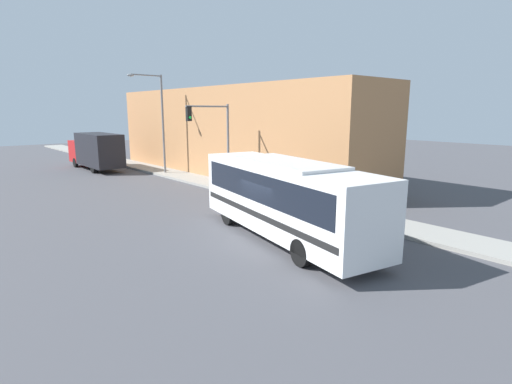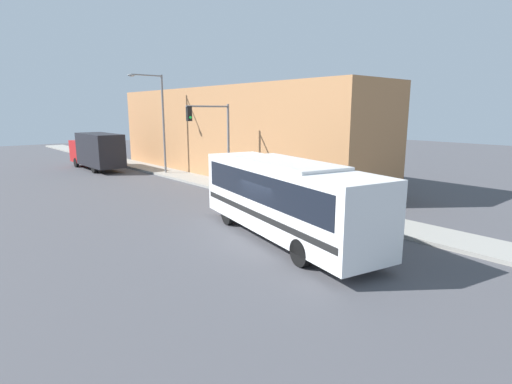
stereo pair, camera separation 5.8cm
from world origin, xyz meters
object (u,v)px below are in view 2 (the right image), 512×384
Objects in this scene: traffic_light_pole at (215,132)px; street_lamp at (159,116)px; city_bus at (285,195)px; fire_hydrant at (299,199)px; pedestrian_near_corner at (247,179)px; delivery_truck at (97,150)px; pedestrian_mid_block at (273,181)px.

street_lamp is (0.81, 9.19, 0.95)m from traffic_light_pole.
traffic_light_pole reaches higher than city_bus.
fire_hydrant is 0.47× the size of pedestrian_near_corner.
city_bus is 10.85m from traffic_light_pole.
traffic_light_pole is at bearing -95.02° from street_lamp.
street_lamp is (3.01, -6.79, 3.17)m from delivery_truck.
city_bus is at bearing -130.08° from pedestrian_mid_block.
delivery_truck reaches higher than pedestrian_mid_block.
traffic_light_pole is 3.70m from pedestrian_near_corner.
city_bus is 1.26× the size of delivery_truck.
delivery_truck is 17.87m from pedestrian_near_corner.
pedestrian_near_corner is at bearing -86.42° from street_lamp.
pedestrian_mid_block is at bearing 72.13° from fire_hydrant.
pedestrian_near_corner is (1.48, -1.49, -3.05)m from traffic_light_pole.
street_lamp is at bearing -66.09° from delivery_truck.
traffic_light_pole reaches higher than pedestrian_mid_block.
delivery_truck is 19.93m from pedestrian_mid_block.
pedestrian_near_corner is (5.02, 8.55, -0.97)m from city_bus.
traffic_light_pole reaches higher than pedestrian_near_corner.
fire_hydrant is at bearing -82.13° from delivery_truck.
city_bus is at bearing -109.42° from traffic_light_pole.
delivery_truck is at bearing 97.85° from traffic_light_pole.
traffic_light_pole is 5.02m from pedestrian_mid_block.
street_lamp reaches higher than delivery_truck.
pedestrian_near_corner is (3.68, -17.47, -0.84)m from delivery_truck.
city_bus is 5.76m from fire_hydrant.
street_lamp is 5.13× the size of pedestrian_near_corner.
street_lamp reaches higher than city_bus.
delivery_truck is 8.07m from street_lamp.
city_bus is 26.05m from delivery_truck.
street_lamp reaches higher than pedestrian_near_corner.
city_bus is at bearing -120.40° from pedestrian_near_corner.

